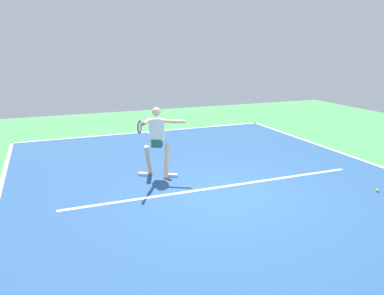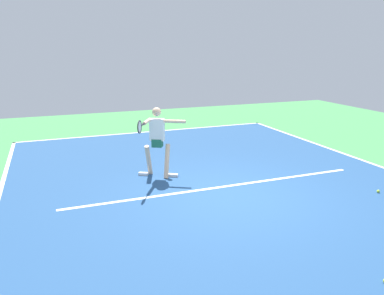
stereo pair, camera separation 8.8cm
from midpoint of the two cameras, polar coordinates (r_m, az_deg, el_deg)
ground_plane at (r=8.18m, az=5.65°, el=-7.27°), size 23.38×23.38×0.00m
court_surface at (r=8.18m, az=5.65°, el=-7.26°), size 9.37×13.65×0.00m
court_line_baseline_near at (r=14.27m, az=-6.85°, el=2.37°), size 9.37×0.10×0.01m
court_line_service at (r=8.65m, az=3.94°, el=-5.96°), size 7.03×0.10×0.01m
court_line_centre_mark at (r=14.08m, az=-6.64°, el=2.20°), size 0.10×0.30×0.01m
tennis_player at (r=9.08m, az=-5.60°, el=1.44°), size 1.29×1.13×1.72m
tennis_ball_by_baseline at (r=9.27m, az=25.91°, el=-5.85°), size 0.07×0.07×0.07m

